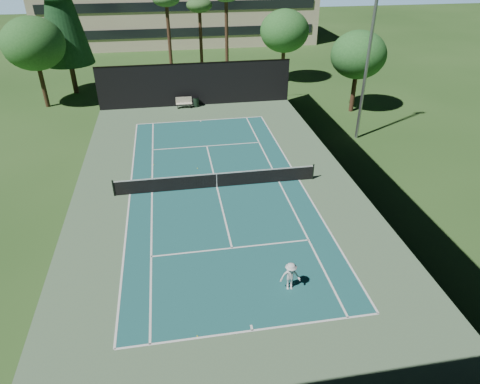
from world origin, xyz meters
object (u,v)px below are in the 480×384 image
object	(u,v)px
tennis_ball_a	(197,336)
tennis_ball_c	(198,168)
tennis_ball_d	(154,165)
trash_bin	(196,102)
park_bench	(184,102)
player	(290,276)
tennis_net	(217,180)
tennis_ball_b	(150,177)

from	to	relation	value
tennis_ball_a	tennis_ball_c	bearing A→B (deg)	85.20
tennis_ball_c	tennis_ball_d	world-z (taller)	tennis_ball_c
tennis_ball_c	tennis_ball_d	size ratio (longest dim) A/B	1.08
tennis_ball_c	trash_bin	distance (m)	12.84
tennis_ball_a	tennis_ball_d	distance (m)	15.74
park_bench	trash_bin	distance (m)	1.16
player	tennis_ball_c	size ratio (longest dim) A/B	20.69
trash_bin	tennis_net	bearing A→B (deg)	-89.77
tennis_ball_b	park_bench	world-z (taller)	park_bench
tennis_ball_c	trash_bin	size ratio (longest dim) A/B	0.07
tennis_ball_b	tennis_ball_d	world-z (taller)	tennis_ball_d
tennis_ball_c	tennis_ball_d	xyz separation A→B (m)	(-3.00, 1.06, -0.00)
tennis_ball_c	tennis_ball_a	bearing A→B (deg)	-94.80
tennis_ball_a	tennis_ball_b	distance (m)	14.01
trash_bin	tennis_ball_d	bearing A→B (deg)	-108.64
tennis_ball_a	tennis_ball_b	size ratio (longest dim) A/B	1.08
tennis_ball_a	trash_bin	bearing A→B (deg)	85.46
tennis_ball_a	park_bench	xyz separation A→B (m)	(1.02, 27.23, 0.51)
tennis_net	park_bench	world-z (taller)	tennis_net
tennis_ball_d	park_bench	size ratio (longest dim) A/B	0.04
player	trash_bin	xyz separation A→B (m)	(-2.21, 25.32, -0.25)
tennis_net	trash_bin	bearing A→B (deg)	90.23
park_bench	trash_bin	bearing A→B (deg)	6.78
tennis_ball_b	trash_bin	distance (m)	14.14
tennis_net	player	distance (m)	9.99
player	tennis_ball_c	xyz separation A→B (m)	(-3.16, 12.53, -0.69)
tennis_net	tennis_ball_b	xyz separation A→B (m)	(-4.23, 2.06, -0.53)
tennis_ball_d	trash_bin	size ratio (longest dim) A/B	0.07
player	tennis_net	bearing A→B (deg)	108.15
tennis_net	tennis_ball_d	size ratio (longest dim) A/B	198.82
player	tennis_ball_b	xyz separation A→B (m)	(-6.38, 11.82, -0.70)
player	park_bench	world-z (taller)	player
trash_bin	tennis_ball_b	bearing A→B (deg)	-107.17
player	trash_bin	bearing A→B (deg)	100.72
tennis_ball_d	park_bench	world-z (taller)	park_bench
park_bench	trash_bin	size ratio (longest dim) A/B	1.59
player	park_bench	size ratio (longest dim) A/B	0.97
tennis_net	tennis_ball_b	bearing A→B (deg)	154.01
tennis_net	trash_bin	distance (m)	15.57
tennis_ball_a	tennis_ball_d	world-z (taller)	same
park_bench	tennis_net	bearing A→B (deg)	-85.49
tennis_ball_b	trash_bin	world-z (taller)	trash_bin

